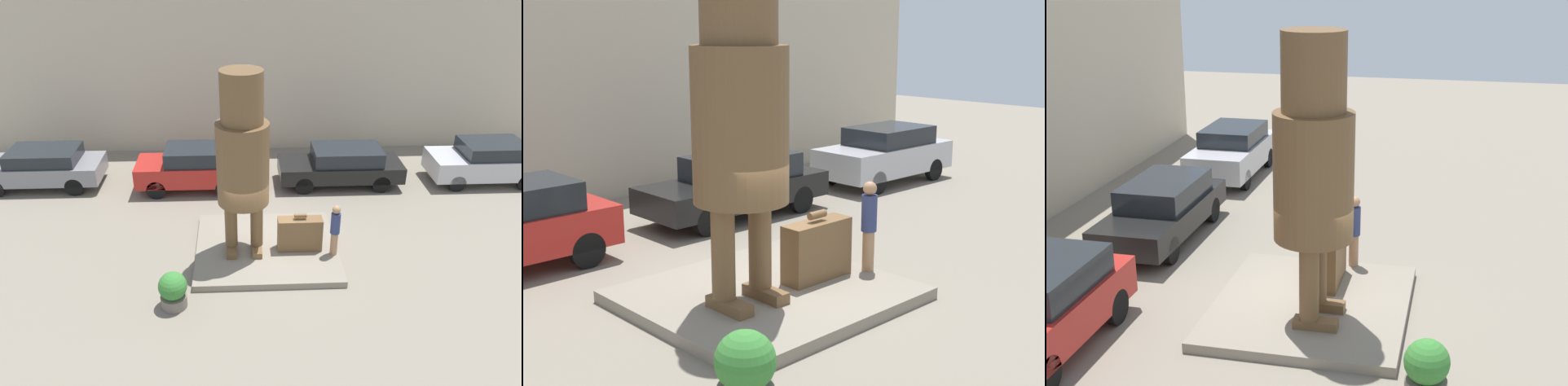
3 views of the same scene
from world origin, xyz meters
TOP-DOWN VIEW (x-y plane):
  - ground_plane at (0.00, 0.00)m, footprint 60.00×60.00m
  - pedestal at (0.00, 0.00)m, footprint 4.32×3.90m
  - building_backdrop at (0.00, 8.49)m, footprint 28.00×0.60m
  - statue_figure at (-0.69, -0.18)m, footprint 1.49×1.49m
  - giant_suitcase at (0.99, -0.21)m, footprint 1.33×0.45m
  - tourist at (1.99, -0.55)m, footprint 0.28×0.28m
  - parked_car_grey at (-8.35, 4.88)m, footprint 4.67×1.88m
  - parked_car_red at (-2.56, 4.41)m, footprint 4.08×1.74m
  - parked_car_black at (3.16, 4.55)m, footprint 4.70×1.82m
  - parked_car_silver at (8.82, 4.54)m, footprint 4.26×1.87m
  - planter_pot at (-2.59, -2.47)m, footprint 0.76×0.76m

SIDE VIEW (x-z plane):
  - ground_plane at x=0.00m, z-range 0.00..0.00m
  - pedestal at x=0.00m, z-range 0.00..0.21m
  - planter_pot at x=-2.59m, z-range 0.01..1.04m
  - giant_suitcase at x=0.99m, z-range 0.12..1.35m
  - parked_car_black at x=3.16m, z-range 0.05..1.56m
  - parked_car_grey at x=-8.35m, z-range 0.06..1.58m
  - parked_car_silver at x=8.82m, z-range 0.04..1.68m
  - parked_car_red at x=-2.56m, z-range 0.05..1.73m
  - tourist at x=1.99m, z-range 0.28..1.94m
  - building_backdrop at x=0.00m, z-range 0.00..6.75m
  - statue_figure at x=-0.69m, z-range 0.67..6.18m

